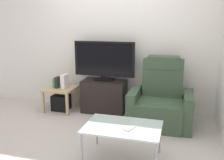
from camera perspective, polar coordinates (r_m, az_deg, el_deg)
name	(u,v)px	position (r m, az deg, el deg)	size (l,w,h in m)	color
ground_plane	(92,132)	(3.89, -4.46, -11.60)	(6.40, 6.40, 0.00)	#BCB2AD
wall_back	(112,40)	(4.62, 0.05, 9.18)	(6.40, 0.06, 2.60)	silver
tv_stand	(104,96)	(4.58, -1.81, -3.69)	(0.78, 0.41, 0.59)	black
television	(104,60)	(4.44, -1.80, 4.56)	(1.09, 0.20, 0.70)	black
recliner_armchair	(161,102)	(4.09, 11.04, -4.92)	(0.98, 0.78, 1.08)	#384C38
side_table	(61,91)	(4.75, -11.61, -2.47)	(0.54, 0.54, 0.43)	tan
subwoofer_box	(61,102)	(4.82, -11.48, -4.98)	(0.29, 0.29, 0.29)	black
book_leftmost	(55,83)	(4.74, -12.88, -0.62)	(0.04, 0.10, 0.18)	#388C4C
book_middle	(57,82)	(4.71, -12.34, -0.50)	(0.04, 0.13, 0.21)	#262626
game_console	(65,81)	(4.67, -10.68, -0.26)	(0.07, 0.20, 0.25)	white
coffee_table	(123,128)	(3.02, 2.48, -10.88)	(0.90, 0.60, 0.43)	#B2C6C1
cell_phone	(130,128)	(2.94, 4.03, -10.93)	(0.07, 0.15, 0.01)	#B7B7BC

